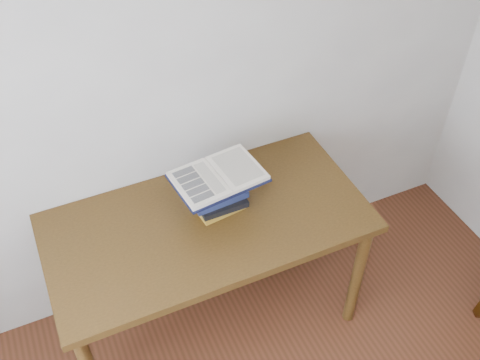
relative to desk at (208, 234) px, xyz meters
name	(u,v)px	position (x,y,z in m)	size (l,w,h in m)	color
desk	(208,234)	(0.00, 0.00, 0.00)	(1.47, 0.74, 0.79)	#4B3112
book_stack	(218,192)	(0.08, 0.06, 0.19)	(0.26, 0.19, 0.19)	#A97E26
open_book	(218,176)	(0.08, 0.05, 0.30)	(0.42, 0.31, 0.03)	black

